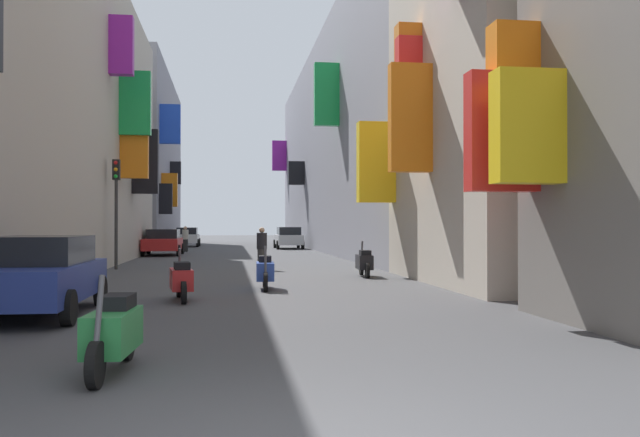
{
  "coord_description": "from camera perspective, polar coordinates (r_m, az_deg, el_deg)",
  "views": [
    {
      "loc": [
        -0.53,
        -4.65,
        1.65
      ],
      "look_at": [
        3.3,
        23.06,
        1.91
      ],
      "focal_mm": 37.43,
      "sensor_mm": 36.0,
      "label": 1
    }
  ],
  "objects": [
    {
      "name": "scooter_green",
      "position": [
        7.87,
        -17.26,
        -9.2
      ],
      "size": [
        0.52,
        1.91,
        1.13
      ],
      "color": "#287F3D",
      "rests_on": "ground"
    },
    {
      "name": "scooter_red",
      "position": [
        14.83,
        -11.77,
        -5.12
      ],
      "size": [
        0.59,
        1.89,
        1.13
      ],
      "color": "red",
      "rests_on": "ground"
    },
    {
      "name": "building_left_mid_a",
      "position": [
        28.85,
        -23.01,
        8.23
      ],
      "size": [
        7.28,
        26.51,
        12.05
      ],
      "color": "#B2A899",
      "rests_on": "ground"
    },
    {
      "name": "parked_car_silver",
      "position": [
        46.0,
        -2.71,
        -1.62
      ],
      "size": [
        1.85,
        4.3,
        1.49
      ],
      "color": "#B7B7BC",
      "rests_on": "ground"
    },
    {
      "name": "building_left_mid_c",
      "position": [
        54.62,
        -15.76,
        4.71
      ],
      "size": [
        7.35,
        21.5,
        13.25
      ],
      "color": "gray",
      "rests_on": "ground"
    },
    {
      "name": "scooter_blue",
      "position": [
        17.1,
        -4.72,
        -4.52
      ],
      "size": [
        0.48,
        1.84,
        1.13
      ],
      "color": "#2D4CAD",
      "rests_on": "ground"
    },
    {
      "name": "pedestrian_crossing",
      "position": [
        24.55,
        -5.0,
        -2.59
      ],
      "size": [
        0.4,
        0.4,
        1.56
      ],
      "color": "#313131",
      "rests_on": "ground"
    },
    {
      "name": "parked_car_blue",
      "position": [
        13.21,
        -22.98,
        -4.36
      ],
      "size": [
        1.91,
        4.19,
        1.44
      ],
      "color": "navy",
      "rests_on": "ground"
    },
    {
      "name": "ground_plane",
      "position": [
        34.7,
        -7.01,
        -3.26
      ],
      "size": [
        140.0,
        140.0,
        0.0
      ],
      "primitive_type": "plane",
      "color": "#424244"
    },
    {
      "name": "parked_car_white",
      "position": [
        51.39,
        -11.28,
        -1.52
      ],
      "size": [
        1.85,
        4.12,
        1.44
      ],
      "color": "white",
      "rests_on": "ground"
    },
    {
      "name": "building_right_mid_c",
      "position": [
        20.59,
        17.22,
        13.05
      ],
      "size": [
        7.24,
        8.81,
        12.98
      ],
      "color": "#B2A899",
      "rests_on": "ground"
    },
    {
      "name": "building_right_far",
      "position": [
        44.7,
        3.18,
        5.91
      ],
      "size": [
        7.35,
        42.13,
        13.34
      ],
      "color": "gray",
      "rests_on": "ground"
    },
    {
      "name": "pedestrian_near_left",
      "position": [
        41.42,
        -11.44,
        -1.74
      ],
      "size": [
        0.46,
        0.46,
        1.56
      ],
      "color": "black",
      "rests_on": "ground"
    },
    {
      "name": "traffic_light_near_corner",
      "position": [
        25.74,
        -17.03,
        1.99
      ],
      "size": [
        0.26,
        0.34,
        4.06
      ],
      "color": "#2D2D2D",
      "rests_on": "ground"
    },
    {
      "name": "parked_car_red",
      "position": [
        37.06,
        -13.26,
        -1.92
      ],
      "size": [
        2.02,
        4.28,
        1.4
      ],
      "color": "#B21E1E",
      "rests_on": "ground"
    },
    {
      "name": "scooter_black",
      "position": [
        21.23,
        3.81,
        -3.74
      ],
      "size": [
        0.51,
        1.88,
        1.13
      ],
      "color": "black",
      "rests_on": "ground"
    }
  ]
}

